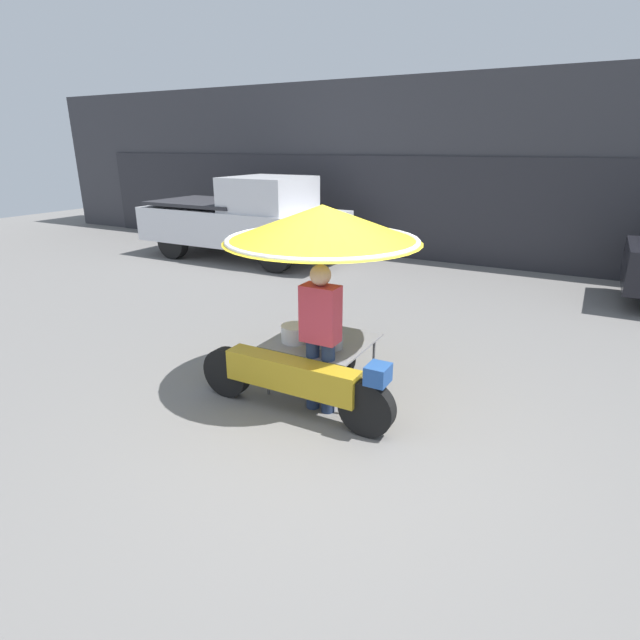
{
  "coord_description": "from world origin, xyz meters",
  "views": [
    {
      "loc": [
        1.95,
        -3.78,
        2.64
      ],
      "look_at": [
        -0.51,
        0.72,
        0.84
      ],
      "focal_mm": 28.0,
      "sensor_mm": 36.0,
      "label": 1
    }
  ],
  "objects": [
    {
      "name": "vendor_motorcycle_cart",
      "position": [
        -0.51,
        0.7,
        1.66
      ],
      "size": [
        2.23,
        2.08,
        2.07
      ],
      "color": "black",
      "rests_on": "ground"
    },
    {
      "name": "pickup_truck",
      "position": [
        -5.39,
        5.97,
        0.96
      ],
      "size": [
        5.01,
        1.96,
        1.96
      ],
      "color": "black",
      "rests_on": "ground"
    },
    {
      "name": "ground_plane",
      "position": [
        0.0,
        0.0,
        0.0
      ],
      "size": [
        36.0,
        36.0,
        0.0
      ],
      "primitive_type": "plane",
      "color": "slate"
    },
    {
      "name": "shopfront_building",
      "position": [
        0.0,
        8.94,
        2.05
      ],
      "size": [
        28.0,
        2.06,
        4.13
      ],
      "color": "#38383D",
      "rests_on": "ground"
    },
    {
      "name": "vendor_person",
      "position": [
        -0.29,
        0.32,
        0.87
      ],
      "size": [
        0.38,
        0.22,
        1.56
      ],
      "color": "navy",
      "rests_on": "ground"
    }
  ]
}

